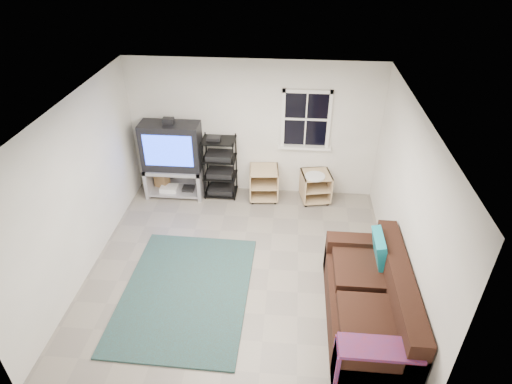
# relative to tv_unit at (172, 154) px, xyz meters

# --- Properties ---
(room) EXTENTS (4.60, 4.62, 4.60)m
(room) POSITION_rel_tv_unit_xyz_m (2.45, 0.26, 0.60)
(room) COLOR gray
(room) RESTS_ON ground
(tv_unit) EXTENTS (1.09, 0.54, 1.60)m
(tv_unit) POSITION_rel_tv_unit_xyz_m (0.00, 0.00, 0.00)
(tv_unit) COLOR #A4A3AC
(tv_unit) RESTS_ON ground
(av_rack) EXTENTS (0.61, 0.45, 1.23)m
(av_rack) POSITION_rel_tv_unit_xyz_m (0.88, 0.05, -0.34)
(av_rack) COLOR black
(av_rack) RESTS_ON ground
(side_table_left) EXTENTS (0.58, 0.58, 0.63)m
(side_table_left) POSITION_rel_tv_unit_xyz_m (1.72, 0.04, -0.54)
(side_table_left) COLOR tan
(side_table_left) RESTS_ON ground
(side_table_right) EXTENTS (0.61, 0.61, 0.61)m
(side_table_right) POSITION_rel_tv_unit_xyz_m (2.69, 0.04, -0.54)
(side_table_right) COLOR tan
(side_table_right) RESTS_ON ground
(sofa) EXTENTS (0.98, 2.20, 1.01)m
(sofa) POSITION_rel_tv_unit_xyz_m (3.32, -2.91, -0.52)
(sofa) COLOR black
(sofa) RESTS_ON ground
(shag_rug) EXTENTS (1.83, 2.49, 0.03)m
(shag_rug) POSITION_rel_tv_unit_xyz_m (0.77, -2.59, -0.86)
(shag_rug) COLOR black
(shag_rug) RESTS_ON ground
(paper_bag) EXTENTS (0.31, 0.26, 0.38)m
(paper_bag) POSITION_rel_tv_unit_xyz_m (-0.30, 0.09, -0.69)
(paper_bag) COLOR olive
(paper_bag) RESTS_ON ground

